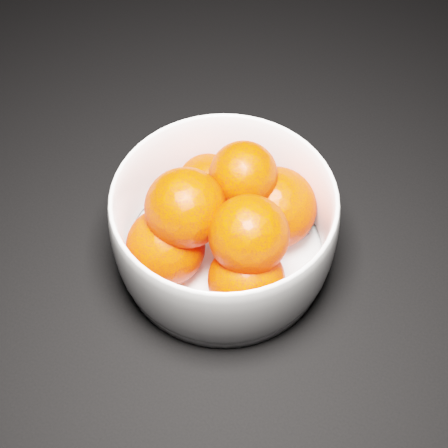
% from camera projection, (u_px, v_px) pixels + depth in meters
% --- Properties ---
extents(bowl, '(0.20, 0.20, 0.10)m').
position_uv_depth(bowl, '(224.00, 227.00, 0.55)').
color(bowl, white).
rests_on(bowl, ground).
extents(orange_pile, '(0.15, 0.15, 0.11)m').
position_uv_depth(orange_pile, '(226.00, 221.00, 0.54)').
color(orange_pile, red).
rests_on(orange_pile, bowl).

